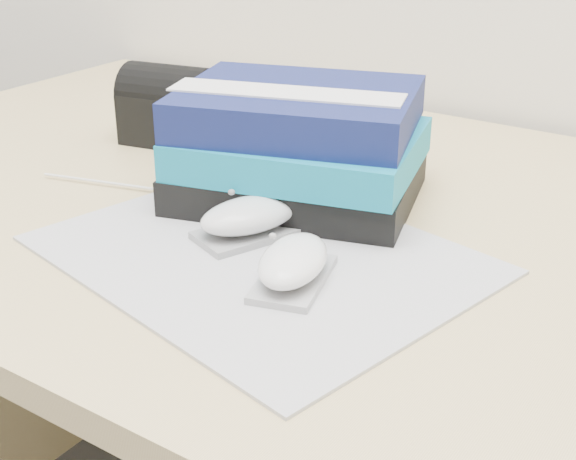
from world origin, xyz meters
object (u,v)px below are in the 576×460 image
Objects in this scene: mouse_rear at (250,218)px; pouch at (169,105)px; desk at (419,384)px; mouse_front at (293,264)px; book_stack at (299,146)px.

pouch is at bearing 145.28° from mouse_rear.
desk is 0.35m from mouse_front.
mouse_front is 0.38× the size of book_stack.
pouch is at bearing 145.84° from mouse_front.
book_stack is (-0.02, 0.12, 0.04)m from mouse_rear.
mouse_front reaches higher than desk.
book_stack is (-0.14, -0.06, 0.30)m from desk.
desk is 14.06× the size of mouse_front.
mouse_front is at bearing -58.05° from book_stack.
mouse_rear is (-0.12, -0.18, 0.26)m from desk.
book_stack reaches higher than pouch.
book_stack reaches higher than mouse_rear.
pouch is (-0.39, 0.01, 0.28)m from desk.
mouse_front is at bearing -34.16° from pouch.
desk is at bearing 82.80° from mouse_front.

